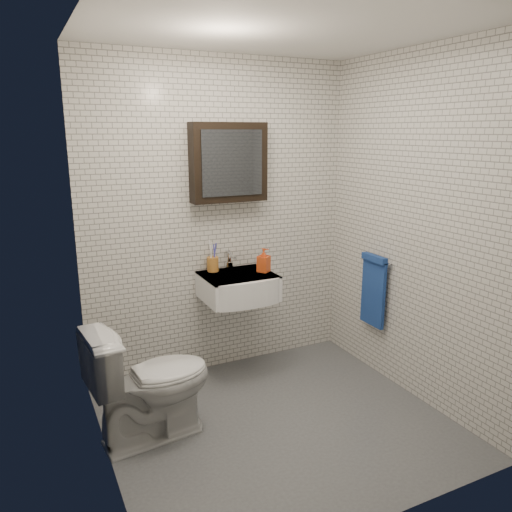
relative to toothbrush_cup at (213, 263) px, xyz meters
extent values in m
cube|color=#4C4F54|center=(0.09, -0.94, -0.91)|extent=(2.20, 2.00, 0.01)
cube|color=silver|center=(0.09, 0.06, 0.34)|extent=(2.20, 0.02, 2.50)
cube|color=silver|center=(0.09, -1.94, 0.34)|extent=(2.20, 0.02, 2.50)
cube|color=silver|center=(-1.01, -0.94, 0.34)|extent=(0.02, 2.00, 2.50)
cube|color=silver|center=(1.19, -0.94, 0.34)|extent=(0.02, 2.00, 2.50)
cube|color=white|center=(0.09, -0.94, 1.59)|extent=(2.20, 2.00, 0.02)
cube|color=white|center=(0.14, -0.17, -0.16)|extent=(0.55, 0.45, 0.20)
cylinder|color=silver|center=(0.14, -0.15, -0.08)|extent=(0.31, 0.31, 0.02)
cylinder|color=silver|center=(0.14, -0.15, -0.07)|extent=(0.04, 0.04, 0.01)
cube|color=white|center=(0.14, -0.17, -0.07)|extent=(0.55, 0.45, 0.01)
cylinder|color=silver|center=(0.14, 0.00, -0.03)|extent=(0.06, 0.06, 0.06)
cylinder|color=silver|center=(0.14, 0.00, 0.03)|extent=(0.03, 0.03, 0.08)
cylinder|color=silver|center=(0.14, -0.06, 0.06)|extent=(0.02, 0.12, 0.02)
cube|color=silver|center=(0.14, 0.03, 0.08)|extent=(0.02, 0.09, 0.01)
cube|color=black|center=(0.14, -0.01, 0.79)|extent=(0.60, 0.14, 0.60)
cube|color=#3F444C|center=(0.14, -0.09, 0.79)|extent=(0.49, 0.01, 0.49)
cylinder|color=silver|center=(1.15, -0.59, 0.04)|extent=(0.02, 0.30, 0.02)
cylinder|color=silver|center=(1.17, -0.46, 0.04)|extent=(0.04, 0.02, 0.02)
cylinder|color=silver|center=(1.17, -0.72, 0.04)|extent=(0.04, 0.02, 0.02)
cube|color=#204993|center=(1.14, -0.59, -0.23)|extent=(0.03, 0.26, 0.54)
cube|color=#204993|center=(1.13, -0.59, 0.05)|extent=(0.05, 0.26, 0.05)
cylinder|color=#B3722C|center=(0.00, 0.00, -0.01)|extent=(0.12, 0.12, 0.11)
cylinder|color=white|center=(-0.02, -0.01, 0.07)|extent=(0.02, 0.03, 0.22)
cylinder|color=#383AB4|center=(0.01, -0.01, 0.06)|extent=(0.02, 0.02, 0.20)
cylinder|color=white|center=(-0.01, 0.02, 0.07)|extent=(0.03, 0.04, 0.23)
cylinder|color=#383AB4|center=(0.02, 0.01, 0.06)|extent=(0.03, 0.05, 0.21)
imported|color=#F35319|center=(0.36, -0.19, 0.03)|extent=(0.12, 0.12, 0.19)
imported|color=silver|center=(-0.71, -0.71, -0.52)|extent=(0.81, 0.52, 0.79)
camera|label=1|loc=(-1.36, -3.59, 1.02)|focal=35.00mm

